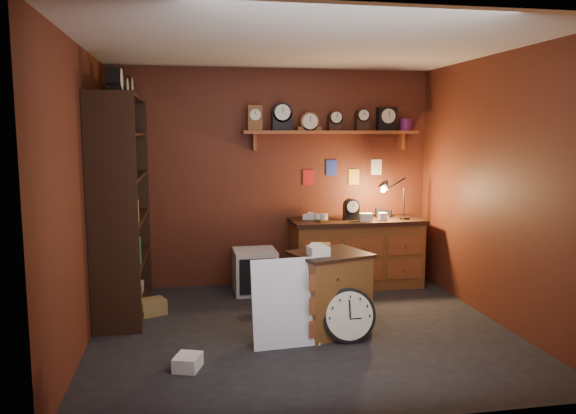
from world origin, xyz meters
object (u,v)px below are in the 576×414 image
Objects in this scene: workbench at (356,249)px; big_round_clock at (349,315)px; shelving_unit at (119,196)px; low_cabinet at (330,289)px.

workbench is 3.25× the size of big_round_clock.
shelving_unit is at bearing 148.22° from big_round_clock.
shelving_unit reaches higher than low_cabinet.
low_cabinet is at bearing 109.92° from big_round_clock.
shelving_unit is 2.94m from workbench.
shelving_unit is 2.96× the size of low_cabinet.
low_cabinet is at bearing -115.83° from workbench.
workbench is at bearing 45.42° from low_cabinet.
workbench is 1.90× the size of low_cabinet.
low_cabinet is (-0.74, -1.53, -0.05)m from workbench.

